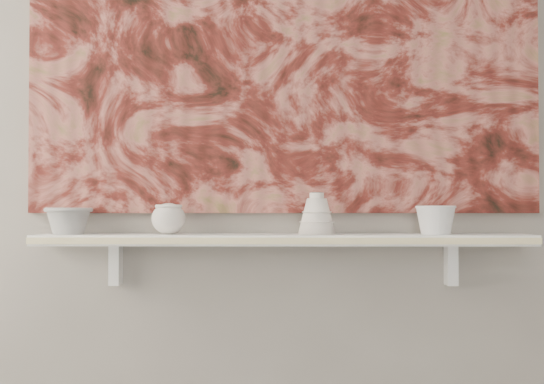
{
  "coord_description": "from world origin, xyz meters",
  "views": [
    {
      "loc": [
        -0.01,
        -0.64,
        1.0
      ],
      "look_at": [
        -0.03,
        1.49,
        1.05
      ],
      "focal_mm": 50.0,
      "sensor_mm": 36.0,
      "label": 1
    }
  ],
  "objects_px": {
    "bowl_white": "(436,220)",
    "bell_vessel": "(317,213)",
    "cup_cream": "(169,219)",
    "painting": "(283,28)",
    "bowl_grey": "(68,220)",
    "shelf": "(283,240)"
  },
  "relations": [
    {
      "from": "painting",
      "to": "bell_vessel",
      "type": "bearing_deg",
      "value": -40.03
    },
    {
      "from": "shelf",
      "to": "cup_cream",
      "type": "relative_size",
      "value": 14.48
    },
    {
      "from": "bell_vessel",
      "to": "bowl_white",
      "type": "bearing_deg",
      "value": 0.0
    },
    {
      "from": "bowl_white",
      "to": "bell_vessel",
      "type": "bearing_deg",
      "value": 180.0
    },
    {
      "from": "cup_cream",
      "to": "bowl_white",
      "type": "xyz_separation_m",
      "value": [
        0.76,
        0.0,
        -0.0
      ]
    },
    {
      "from": "shelf",
      "to": "bell_vessel",
      "type": "xyz_separation_m",
      "value": [
        0.1,
        0.0,
        0.07
      ]
    },
    {
      "from": "bowl_grey",
      "to": "cup_cream",
      "type": "bearing_deg",
      "value": 0.0
    },
    {
      "from": "painting",
      "to": "cup_cream",
      "type": "relative_size",
      "value": 15.51
    },
    {
      "from": "bowl_grey",
      "to": "cup_cream",
      "type": "relative_size",
      "value": 1.42
    },
    {
      "from": "shelf",
      "to": "cup_cream",
      "type": "bearing_deg",
      "value": 180.0
    },
    {
      "from": "shelf",
      "to": "painting",
      "type": "xyz_separation_m",
      "value": [
        0.0,
        0.08,
        0.62
      ]
    },
    {
      "from": "bowl_grey",
      "to": "shelf",
      "type": "bearing_deg",
      "value": 0.0
    },
    {
      "from": "cup_cream",
      "to": "bell_vessel",
      "type": "relative_size",
      "value": 0.81
    },
    {
      "from": "painting",
      "to": "bowl_grey",
      "type": "xyz_separation_m",
      "value": [
        -0.61,
        -0.08,
        -0.57
      ]
    },
    {
      "from": "shelf",
      "to": "bowl_white",
      "type": "bearing_deg",
      "value": 0.0
    },
    {
      "from": "bowl_grey",
      "to": "cup_cream",
      "type": "distance_m",
      "value": 0.29
    },
    {
      "from": "bell_vessel",
      "to": "bowl_white",
      "type": "xyz_separation_m",
      "value": [
        0.34,
        0.0,
        -0.02
      ]
    },
    {
      "from": "shelf",
      "to": "bowl_white",
      "type": "height_order",
      "value": "bowl_white"
    },
    {
      "from": "bowl_grey",
      "to": "painting",
      "type": "bearing_deg",
      "value": 7.5
    },
    {
      "from": "painting",
      "to": "cup_cream",
      "type": "bearing_deg",
      "value": -166.12
    },
    {
      "from": "painting",
      "to": "bowl_grey",
      "type": "height_order",
      "value": "painting"
    },
    {
      "from": "shelf",
      "to": "cup_cream",
      "type": "xyz_separation_m",
      "value": [
        -0.33,
        0.0,
        0.06
      ]
    }
  ]
}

